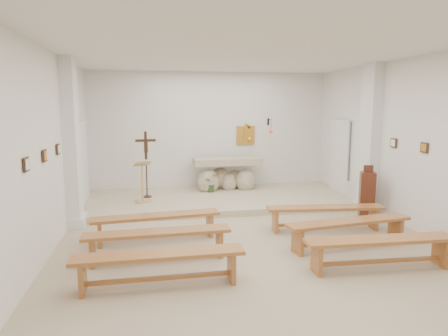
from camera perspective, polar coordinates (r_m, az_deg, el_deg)
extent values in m
cube|color=#C4A98D|center=(7.35, 4.14, -11.22)|extent=(7.00, 10.00, 0.00)
cube|color=white|center=(6.94, -24.82, 1.65)|extent=(0.02, 10.00, 3.50)
cube|color=white|center=(8.53, 27.62, 2.67)|extent=(0.02, 10.00, 3.50)
cube|color=white|center=(11.82, -1.90, 5.12)|extent=(7.00, 0.02, 3.50)
cube|color=silver|center=(6.97, 4.48, 16.82)|extent=(7.00, 10.00, 0.02)
cube|color=beige|center=(10.61, -0.64, -4.46)|extent=(6.98, 3.00, 0.15)
cube|color=white|center=(8.86, -20.93, 3.28)|extent=(0.26, 0.55, 3.50)
cube|color=white|center=(10.11, 20.11, 3.95)|extent=(0.26, 0.55, 3.50)
cube|color=gold|center=(12.00, 3.10, 4.69)|extent=(0.55, 0.04, 0.55)
cube|color=black|center=(12.18, 6.33, 6.59)|extent=(0.04, 0.02, 0.20)
cylinder|color=black|center=(12.03, 6.54, 6.90)|extent=(0.02, 0.30, 0.02)
cylinder|color=black|center=(11.89, 6.74, 6.05)|extent=(0.01, 0.01, 0.34)
sphere|color=red|center=(11.90, 6.72, 5.14)|extent=(0.11, 0.11, 0.11)
cube|color=#3C251A|center=(6.17, -26.41, 0.46)|extent=(0.03, 0.20, 0.20)
cube|color=#3C251A|center=(7.13, -24.26, 1.62)|extent=(0.03, 0.20, 0.20)
cube|color=#3C251A|center=(8.10, -22.61, 2.50)|extent=(0.03, 0.20, 0.20)
cube|color=#3C251A|center=(8.68, 26.69, 2.62)|extent=(0.03, 0.20, 0.20)
cube|color=#3C251A|center=(9.49, 23.06, 3.31)|extent=(0.03, 0.20, 0.20)
cube|color=silver|center=(9.78, -20.07, -4.99)|extent=(0.10, 0.85, 0.52)
cube|color=silver|center=(10.96, 18.11, -3.44)|extent=(0.10, 0.85, 0.52)
ellipsoid|color=beige|center=(11.22, -2.26, -1.96)|extent=(0.62, 0.53, 0.71)
ellipsoid|color=beige|center=(11.48, 3.11, -1.81)|extent=(0.58, 0.49, 0.67)
ellipsoid|color=beige|center=(11.62, -0.50, -1.49)|extent=(0.67, 0.57, 0.62)
ellipsoid|color=beige|center=(11.69, 1.53, -1.70)|extent=(0.54, 0.46, 0.58)
ellipsoid|color=beige|center=(11.45, 0.75, -2.09)|extent=(0.46, 0.39, 0.54)
cube|color=beige|center=(11.39, 0.44, 0.99)|extent=(1.93, 0.78, 0.19)
cube|color=tan|center=(10.19, -11.49, -4.67)|extent=(0.41, 0.41, 0.04)
cylinder|color=tan|center=(10.10, -11.57, -2.23)|extent=(0.05, 0.05, 0.92)
cube|color=tan|center=(10.00, -11.62, 0.59)|extent=(0.46, 0.40, 0.15)
cube|color=white|center=(9.96, -11.56, 0.83)|extent=(0.39, 0.33, 0.12)
cylinder|color=#371F11|center=(10.70, -10.91, -4.03)|extent=(0.23, 0.23, 0.03)
cylinder|color=#371F11|center=(10.60, -10.99, -1.36)|extent=(0.03, 0.03, 1.04)
cube|color=#371F11|center=(10.48, -11.13, 3.21)|extent=(0.07, 0.06, 0.71)
cube|color=#371F11|center=(10.47, -11.15, 3.88)|extent=(0.52, 0.11, 0.07)
cube|color=#371F11|center=(10.46, -11.11, 3.04)|extent=(0.10, 0.05, 0.30)
imported|color=#2E5020|center=(11.13, -1.92, -2.09)|extent=(0.59, 0.56, 0.52)
cube|color=#572918|center=(9.67, 19.74, -3.61)|extent=(0.42, 0.42, 1.04)
cube|color=#572918|center=(9.56, 19.93, -0.12)|extent=(0.21, 0.12, 0.17)
cube|color=#AE6932|center=(7.64, -9.62, -6.78)|extent=(2.41, 0.62, 0.05)
cube|color=#AE6932|center=(7.67, -17.32, -8.96)|extent=(0.10, 0.35, 0.46)
cube|color=#AE6932|center=(7.89, -2.05, -8.05)|extent=(0.10, 0.35, 0.46)
cube|color=#AE6932|center=(7.74, -9.55, -9.26)|extent=(2.00, 0.27, 0.05)
cube|color=#AE6932|center=(8.39, 14.27, -5.52)|extent=(2.41, 0.62, 0.05)
cube|color=#AE6932|center=(8.18, 7.31, -7.49)|extent=(0.10, 0.35, 0.46)
cube|color=#AE6932|center=(8.84, 20.58, -6.76)|extent=(0.10, 0.35, 0.46)
cube|color=#AE6932|center=(8.48, 14.18, -7.79)|extent=(2.00, 0.27, 0.05)
cube|color=#AE6932|center=(6.68, -9.46, -9.08)|extent=(2.39, 0.45, 0.05)
cube|color=#AE6932|center=(6.80, -18.27, -11.32)|extent=(0.08, 0.35, 0.46)
cube|color=#AE6932|center=(6.89, -0.67, -10.60)|extent=(0.08, 0.35, 0.46)
cube|color=#AE6932|center=(6.80, -9.38, -11.86)|extent=(2.01, 0.13, 0.05)
cube|color=#AE6932|center=(7.53, 17.47, -7.32)|extent=(2.41, 0.69, 0.05)
cube|color=#AE6932|center=(7.07, 10.45, -10.22)|extent=(0.11, 0.35, 0.46)
cube|color=#AE6932|center=(8.22, 23.30, -8.08)|extent=(0.11, 0.35, 0.46)
cube|color=#AE6932|center=(7.63, 17.35, -9.82)|extent=(2.00, 0.33, 0.05)
cube|color=#AE6932|center=(5.74, -9.25, -12.12)|extent=(2.39, 0.40, 0.05)
cube|color=#AE6932|center=(5.90, -19.55, -14.54)|extent=(0.07, 0.35, 0.46)
cube|color=#AE6932|center=(5.95, 1.08, -13.83)|extent=(0.07, 0.35, 0.46)
cube|color=#AE6932|center=(5.87, -9.16, -15.29)|extent=(2.01, 0.08, 0.05)
cube|color=#AE6932|center=(6.70, 21.51, -9.53)|extent=(2.40, 0.48, 0.05)
cube|color=#AE6932|center=(6.36, 13.08, -12.53)|extent=(0.08, 0.35, 0.46)
cube|color=#AE6932|center=(7.33, 28.53, -10.49)|extent=(0.08, 0.35, 0.46)
cube|color=#AE6932|center=(6.82, 21.34, -12.30)|extent=(2.01, 0.15, 0.05)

